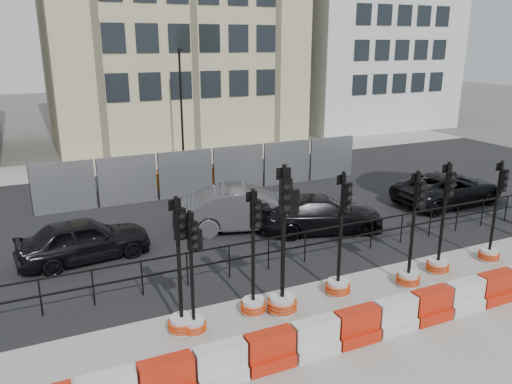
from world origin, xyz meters
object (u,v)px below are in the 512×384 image
car_a (84,239)px  car_c (321,214)px  traffic_signal_h (491,241)px  traffic_signal_d (283,280)px  traffic_signal_a (181,306)px

car_a → car_c: bearing=-103.3°
traffic_signal_h → car_a: 12.09m
traffic_signal_d → traffic_signal_h: (6.99, 0.06, -0.24)m
car_a → car_c: size_ratio=0.86×
traffic_signal_a → car_a: traffic_signal_a is taller
traffic_signal_h → car_a: size_ratio=0.77×
traffic_signal_a → car_c: 7.39m
car_a → car_c: car_a is taller
car_c → car_a: bearing=98.4°
traffic_signal_d → traffic_signal_h: traffic_signal_d is taller
car_a → traffic_signal_d: bearing=-149.3°
traffic_signal_d → car_c: traffic_signal_d is taller
traffic_signal_a → traffic_signal_d: traffic_signal_d is taller
traffic_signal_h → car_a: (-10.93, 5.18, 0.02)m
traffic_signal_a → traffic_signal_h: (9.44, -0.16, -0.03)m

